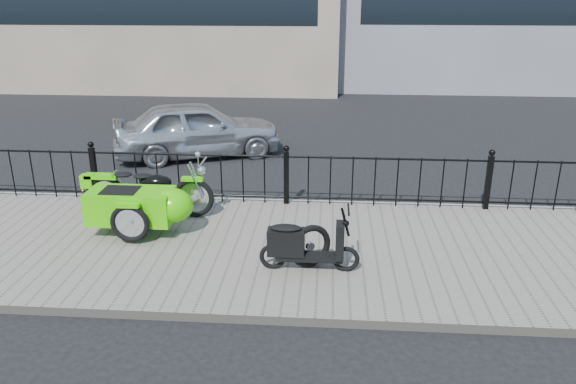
# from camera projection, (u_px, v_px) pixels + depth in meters

# --- Properties ---
(ground) EXTENTS (120.00, 120.00, 0.00)m
(ground) POSITION_uv_depth(u_px,v_px,m) (280.00, 240.00, 8.92)
(ground) COLOR black
(ground) RESTS_ON ground
(sidewalk) EXTENTS (30.00, 3.80, 0.12)m
(sidewalk) POSITION_uv_depth(u_px,v_px,m) (277.00, 250.00, 8.43)
(sidewalk) COLOR slate
(sidewalk) RESTS_ON ground
(curb) EXTENTS (30.00, 0.10, 0.12)m
(curb) POSITION_uv_depth(u_px,v_px,m) (287.00, 203.00, 10.24)
(curb) COLOR gray
(curb) RESTS_ON ground
(iron_fence) EXTENTS (14.11, 0.11, 1.08)m
(iron_fence) POSITION_uv_depth(u_px,v_px,m) (286.00, 178.00, 9.93)
(iron_fence) COLOR black
(iron_fence) RESTS_ON sidewalk
(motorcycle_sidecar) EXTENTS (2.28, 1.48, 0.98)m
(motorcycle_sidecar) POSITION_uv_depth(u_px,v_px,m) (145.00, 203.00, 8.80)
(motorcycle_sidecar) COLOR black
(motorcycle_sidecar) RESTS_ON sidewalk
(scooter) EXTENTS (1.37, 0.40, 0.93)m
(scooter) POSITION_uv_depth(u_px,v_px,m) (302.00, 246.00, 7.60)
(scooter) COLOR black
(scooter) RESTS_ON sidewalk
(spare_tire) EXTENTS (0.59, 0.39, 0.63)m
(spare_tire) POSITION_uv_depth(u_px,v_px,m) (310.00, 246.00, 7.70)
(spare_tire) COLOR black
(spare_tire) RESTS_ON sidewalk
(sedan_car) EXTENTS (4.14, 2.82, 1.31)m
(sedan_car) POSITION_uv_depth(u_px,v_px,m) (197.00, 129.00, 13.12)
(sedan_car) COLOR silver
(sedan_car) RESTS_ON ground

